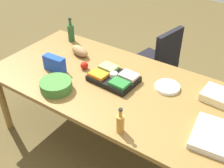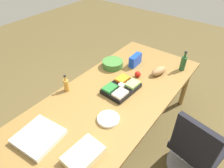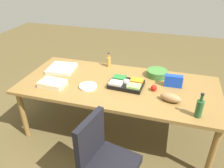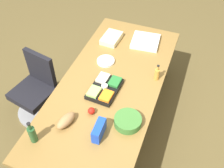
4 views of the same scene
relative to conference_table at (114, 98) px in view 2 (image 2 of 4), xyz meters
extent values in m
plane|color=brown|center=(0.00, 0.00, -0.70)|extent=(10.00, 10.00, 0.00)
cube|color=olive|center=(0.00, 0.00, 0.04)|extent=(2.54, 1.14, 0.04)
cylinder|color=olive|center=(-1.18, -0.48, -0.34)|extent=(0.07, 0.07, 0.72)
cylinder|color=olive|center=(1.18, -0.48, -0.34)|extent=(0.07, 0.07, 0.72)
cylinder|color=olive|center=(-1.18, 0.48, -0.34)|extent=(0.07, 0.07, 0.72)
cylinder|color=gray|center=(-0.20, 1.00, -0.67)|extent=(0.56, 0.56, 0.05)
cylinder|color=gray|center=(-0.20, 1.00, -0.46)|extent=(0.06, 0.06, 0.37)
cube|color=black|center=(-0.20, 1.00, -0.28)|extent=(0.57, 0.57, 0.09)
cube|color=black|center=(0.02, 0.96, -0.01)|extent=(0.15, 0.44, 0.46)
cylinder|color=#224D26|center=(-0.96, 0.42, 0.16)|extent=(0.09, 0.09, 0.19)
cylinder|color=#224D26|center=(-0.96, 0.42, 0.29)|extent=(0.04, 0.04, 0.07)
cylinder|color=black|center=(-0.96, 0.42, 0.33)|extent=(0.05, 0.05, 0.01)
cylinder|color=#3B712F|center=(-0.45, -0.36, 0.11)|extent=(0.33, 0.33, 0.09)
cube|color=silver|center=(0.90, -0.17, 0.09)|extent=(0.39, 0.39, 0.05)
cylinder|color=white|center=(0.34, 0.19, 0.08)|extent=(0.26, 0.26, 0.03)
cube|color=black|center=(-0.11, 0.02, 0.09)|extent=(0.44, 0.32, 0.05)
cube|color=orange|center=(-0.23, -0.04, 0.13)|extent=(0.17, 0.13, 0.03)
cube|color=#256D2D|center=(0.00, -0.06, 0.13)|extent=(0.17, 0.13, 0.03)
cube|color=#99C861|center=(-0.22, 0.11, 0.13)|extent=(0.17, 0.13, 0.03)
cube|color=beige|center=(0.01, 0.09, 0.13)|extent=(0.17, 0.13, 0.03)
cylinder|color=white|center=(-0.11, 0.02, 0.13)|extent=(0.07, 0.07, 0.04)
cube|color=#153EB9|center=(-0.68, -0.14, 0.14)|extent=(0.22, 0.09, 0.15)
sphere|color=red|center=(-0.46, 0.03, 0.10)|extent=(0.08, 0.08, 0.08)
ellipsoid|color=#997045|center=(-0.67, 0.22, 0.11)|extent=(0.26, 0.17, 0.10)
cylinder|color=#C18635|center=(0.28, -0.48, 0.13)|extent=(0.06, 0.06, 0.14)
cylinder|color=#C18635|center=(0.28, -0.48, 0.23)|extent=(0.03, 0.03, 0.06)
cylinder|color=black|center=(0.28, -0.48, 0.27)|extent=(0.03, 0.03, 0.01)
cube|color=beige|center=(0.79, 0.28, 0.10)|extent=(0.33, 0.24, 0.07)
camera|label=1|loc=(1.01, -1.68, 1.50)|focal=43.67mm
camera|label=2|loc=(1.38, 1.03, 1.56)|focal=31.84mm
camera|label=3|loc=(-0.62, 2.40, 1.47)|focal=35.32mm
camera|label=4|loc=(-2.01, -0.78, 2.34)|focal=43.29mm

